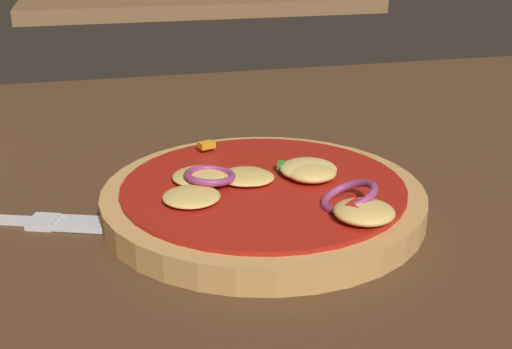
{
  "coord_description": "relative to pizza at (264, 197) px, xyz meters",
  "views": [
    {
      "loc": [
        -0.14,
        -0.39,
        0.23
      ],
      "look_at": [
        -0.03,
        0.03,
        0.05
      ],
      "focal_mm": 45.52,
      "sensor_mm": 36.0,
      "label": 1
    }
  ],
  "objects": [
    {
      "name": "dining_table",
      "position": [
        0.03,
        -0.01,
        -0.03
      ],
      "size": [
        1.15,
        0.88,
        0.03
      ],
      "color": "#4C301C",
      "rests_on": "ground"
    },
    {
      "name": "pizza",
      "position": [
        0.0,
        0.0,
        0.0
      ],
      "size": [
        0.22,
        0.22,
        0.04
      ],
      "color": "tan",
      "rests_on": "dining_table"
    }
  ]
}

